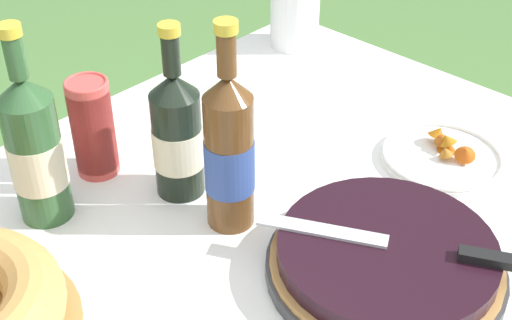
{
  "coord_description": "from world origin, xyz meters",
  "views": [
    {
      "loc": [
        -0.48,
        -0.53,
        1.43
      ],
      "look_at": [
        0.2,
        0.12,
        0.76
      ],
      "focal_mm": 50.0,
      "sensor_mm": 36.0,
      "label": 1
    }
  ],
  "objects_px": {
    "serving_knife": "(410,245)",
    "cider_bottle_amber": "(229,152)",
    "cider_bottle_green": "(35,150)",
    "cup_stack": "(93,128)",
    "juice_bottle_red": "(177,135)",
    "berry_tart": "(386,260)",
    "paper_towel_roll": "(295,2)",
    "snack_plate_near": "(443,156)"
  },
  "relations": [
    {
      "from": "serving_knife",
      "to": "cider_bottle_green",
      "type": "height_order",
      "value": "cider_bottle_green"
    },
    {
      "from": "serving_knife",
      "to": "cider_bottle_amber",
      "type": "bearing_deg",
      "value": -11.04
    },
    {
      "from": "cup_stack",
      "to": "paper_towel_roll",
      "type": "xyz_separation_m",
      "value": [
        0.61,
        0.08,
        0.02
      ]
    },
    {
      "from": "berry_tart",
      "to": "cider_bottle_amber",
      "type": "distance_m",
      "value": 0.28
    },
    {
      "from": "berry_tart",
      "to": "cup_stack",
      "type": "relative_size",
      "value": 1.96
    },
    {
      "from": "serving_knife",
      "to": "snack_plate_near",
      "type": "xyz_separation_m",
      "value": [
        0.29,
        0.12,
        -0.05
      ]
    },
    {
      "from": "cider_bottle_green",
      "to": "paper_towel_roll",
      "type": "height_order",
      "value": "cider_bottle_green"
    },
    {
      "from": "juice_bottle_red",
      "to": "snack_plate_near",
      "type": "xyz_separation_m",
      "value": [
        0.37,
        -0.27,
        -0.1
      ]
    },
    {
      "from": "cider_bottle_green",
      "to": "snack_plate_near",
      "type": "xyz_separation_m",
      "value": [
        0.56,
        -0.38,
        -0.11
      ]
    },
    {
      "from": "berry_tart",
      "to": "cup_stack",
      "type": "bearing_deg",
      "value": 104.4
    },
    {
      "from": "cider_bottle_green",
      "to": "cider_bottle_amber",
      "type": "xyz_separation_m",
      "value": [
        0.19,
        -0.22,
        0.01
      ]
    },
    {
      "from": "snack_plate_near",
      "to": "paper_towel_roll",
      "type": "distance_m",
      "value": 0.53
    },
    {
      "from": "cup_stack",
      "to": "cider_bottle_green",
      "type": "distance_m",
      "value": 0.14
    },
    {
      "from": "berry_tart",
      "to": "paper_towel_roll",
      "type": "bearing_deg",
      "value": 50.92
    },
    {
      "from": "snack_plate_near",
      "to": "cup_stack",
      "type": "bearing_deg",
      "value": 136.16
    },
    {
      "from": "juice_bottle_red",
      "to": "cider_bottle_amber",
      "type": "bearing_deg",
      "value": -89.39
    },
    {
      "from": "cup_stack",
      "to": "juice_bottle_red",
      "type": "bearing_deg",
      "value": -66.67
    },
    {
      "from": "berry_tart",
      "to": "snack_plate_near",
      "type": "xyz_separation_m",
      "value": [
        0.31,
        0.09,
        -0.02
      ]
    },
    {
      "from": "cider_bottle_amber",
      "to": "paper_towel_roll",
      "type": "xyz_separation_m",
      "value": [
        0.54,
        0.34,
        -0.03
      ]
    },
    {
      "from": "serving_knife",
      "to": "snack_plate_near",
      "type": "bearing_deg",
      "value": -95.88
    },
    {
      "from": "serving_knife",
      "to": "cider_bottle_amber",
      "type": "distance_m",
      "value": 0.29
    },
    {
      "from": "juice_bottle_red",
      "to": "snack_plate_near",
      "type": "distance_m",
      "value": 0.47
    },
    {
      "from": "cider_bottle_amber",
      "to": "cider_bottle_green",
      "type": "bearing_deg",
      "value": 130.11
    },
    {
      "from": "paper_towel_roll",
      "to": "cider_bottle_green",
      "type": "bearing_deg",
      "value": -171.17
    },
    {
      "from": "cup_stack",
      "to": "paper_towel_roll",
      "type": "bearing_deg",
      "value": 7.28
    },
    {
      "from": "snack_plate_near",
      "to": "cider_bottle_amber",
      "type": "bearing_deg",
      "value": 157.1
    },
    {
      "from": "juice_bottle_red",
      "to": "berry_tart",
      "type": "bearing_deg",
      "value": -79.37
    },
    {
      "from": "cider_bottle_amber",
      "to": "paper_towel_roll",
      "type": "relative_size",
      "value": 1.63
    },
    {
      "from": "cider_bottle_green",
      "to": "juice_bottle_red",
      "type": "xyz_separation_m",
      "value": [
        0.19,
        -0.11,
        -0.01
      ]
    },
    {
      "from": "cup_stack",
      "to": "paper_towel_roll",
      "type": "distance_m",
      "value": 0.61
    },
    {
      "from": "serving_knife",
      "to": "snack_plate_near",
      "type": "distance_m",
      "value": 0.32
    },
    {
      "from": "cider_bottle_green",
      "to": "paper_towel_roll",
      "type": "distance_m",
      "value": 0.74
    },
    {
      "from": "cider_bottle_amber",
      "to": "juice_bottle_red",
      "type": "relative_size",
      "value": 1.14
    },
    {
      "from": "juice_bottle_red",
      "to": "cider_bottle_green",
      "type": "bearing_deg",
      "value": 150.19
    },
    {
      "from": "cup_stack",
      "to": "paper_towel_roll",
      "type": "height_order",
      "value": "paper_towel_roll"
    },
    {
      "from": "cider_bottle_green",
      "to": "snack_plate_near",
      "type": "bearing_deg",
      "value": -34.23
    },
    {
      "from": "berry_tart",
      "to": "snack_plate_near",
      "type": "bearing_deg",
      "value": 16.36
    },
    {
      "from": "juice_bottle_red",
      "to": "serving_knife",
      "type": "bearing_deg",
      "value": -78.15
    },
    {
      "from": "berry_tart",
      "to": "cider_bottle_amber",
      "type": "bearing_deg",
      "value": 105.2
    },
    {
      "from": "cup_stack",
      "to": "cider_bottle_amber",
      "type": "relative_size",
      "value": 0.52
    },
    {
      "from": "juice_bottle_red",
      "to": "paper_towel_roll",
      "type": "relative_size",
      "value": 1.43
    },
    {
      "from": "berry_tart",
      "to": "juice_bottle_red",
      "type": "height_order",
      "value": "juice_bottle_red"
    }
  ]
}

